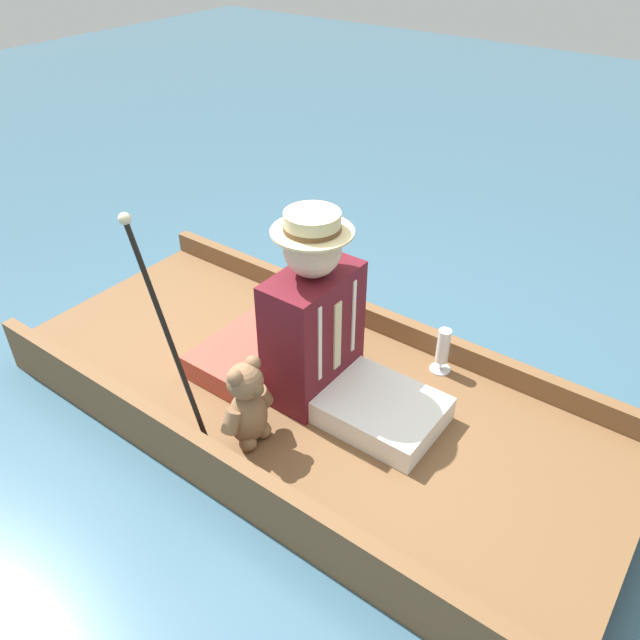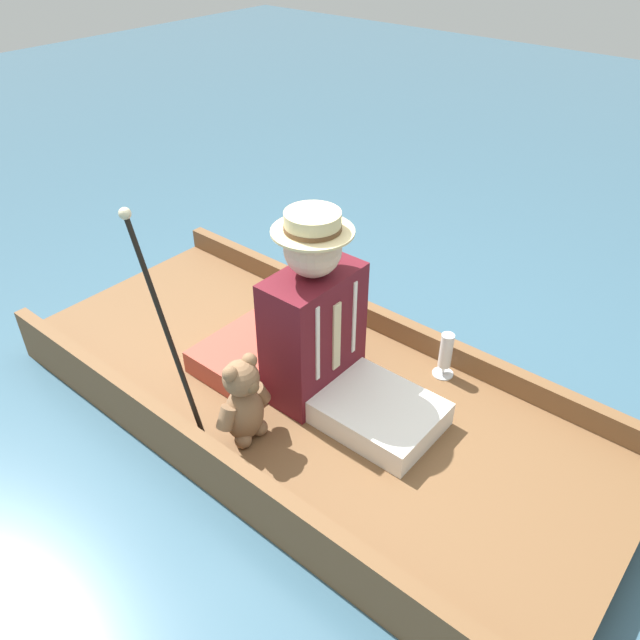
{
  "view_description": "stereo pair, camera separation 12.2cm",
  "coord_description": "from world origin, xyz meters",
  "px_view_note": "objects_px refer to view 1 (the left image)",
  "views": [
    {
      "loc": [
        1.63,
        1.27,
        1.99
      ],
      "look_at": [
        -0.02,
        0.05,
        0.53
      ],
      "focal_mm": 35.0,
      "sensor_mm": 36.0,
      "label": 1
    },
    {
      "loc": [
        1.55,
        1.37,
        1.99
      ],
      "look_at": [
        -0.02,
        0.05,
        0.53
      ],
      "focal_mm": 35.0,
      "sensor_mm": 36.0,
      "label": 2
    }
  ],
  "objects_px": {
    "walking_cane": "(162,320)",
    "wine_glass": "(443,348)",
    "seated_person": "(327,335)",
    "teddy_bear": "(247,405)"
  },
  "relations": [
    {
      "from": "seated_person",
      "to": "walking_cane",
      "type": "distance_m",
      "value": 0.67
    },
    {
      "from": "teddy_bear",
      "to": "wine_glass",
      "type": "relative_size",
      "value": 1.77
    },
    {
      "from": "seated_person",
      "to": "wine_glass",
      "type": "relative_size",
      "value": 3.82
    },
    {
      "from": "wine_glass",
      "to": "teddy_bear",
      "type": "bearing_deg",
      "value": -25.99
    },
    {
      "from": "teddy_bear",
      "to": "walking_cane",
      "type": "bearing_deg",
      "value": -66.21
    },
    {
      "from": "wine_glass",
      "to": "walking_cane",
      "type": "relative_size",
      "value": 0.24
    },
    {
      "from": "walking_cane",
      "to": "wine_glass",
      "type": "bearing_deg",
      "value": 144.71
    },
    {
      "from": "teddy_bear",
      "to": "wine_glass",
      "type": "bearing_deg",
      "value": 154.01
    },
    {
      "from": "wine_glass",
      "to": "walking_cane",
      "type": "distance_m",
      "value": 1.25
    },
    {
      "from": "seated_person",
      "to": "walking_cane",
      "type": "height_order",
      "value": "walking_cane"
    }
  ]
}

